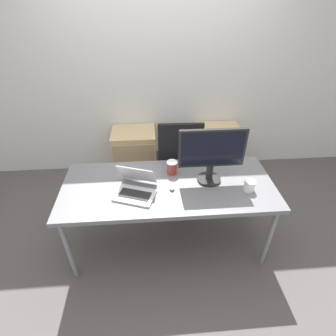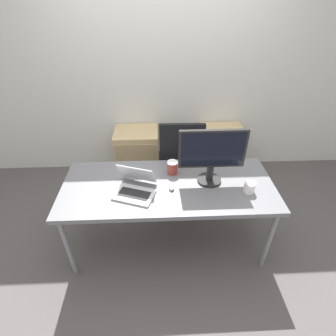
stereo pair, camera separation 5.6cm
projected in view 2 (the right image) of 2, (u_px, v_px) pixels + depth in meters
The scene contains 11 objects.
ground_plane at pixel (168, 240), 2.67m from camera, with size 14.00×14.00×0.00m, color #514C4C.
wall_back at pixel (163, 71), 3.06m from camera, with size 10.00×0.05×2.60m.
desk at pixel (168, 189), 2.28m from camera, with size 1.82×0.77×0.73m.
office_chair at pixel (180, 170), 2.99m from camera, with size 0.56×0.57×1.07m.
cabinet_left at pixel (138, 154), 3.39m from camera, with size 0.53×0.44×0.66m.
cabinet_right at pixel (220, 152), 3.43m from camera, with size 0.53×0.44×0.66m.
laptop_center at pixel (135, 187), 2.15m from camera, with size 0.37×0.40×0.21m.
monitor at pixel (212, 155), 2.13m from camera, with size 0.55×0.21×0.50m.
mouse at pixel (171, 188), 2.19m from camera, with size 0.04×0.07×0.03m.
coffee_cup_white at pixel (250, 187), 2.15m from camera, with size 0.09×0.09×0.09m.
coffee_cup_brown at pixel (172, 167), 2.35m from camera, with size 0.09×0.09×0.12m.
Camera 2 is at (-0.08, -1.75, 2.14)m, focal length 28.00 mm.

